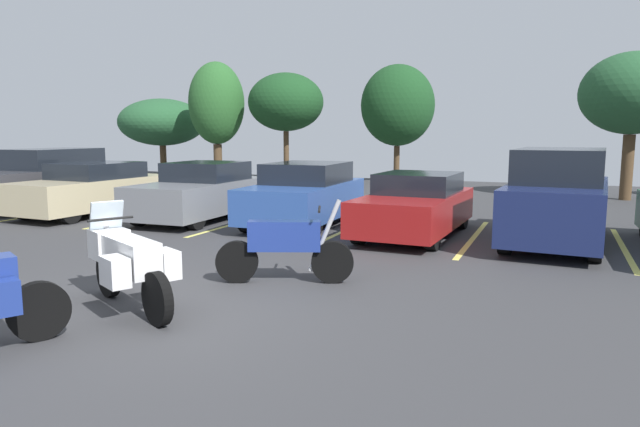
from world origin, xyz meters
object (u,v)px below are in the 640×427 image
motorcycle_second (286,247)px  car_champagne (94,189)px  car_charcoal (46,179)px  car_blue (305,194)px  car_navy (558,198)px  car_red (415,206)px  car_grey (201,192)px  motorcycle_touring (127,261)px

motorcycle_second → car_champagne: (-8.36, 4.74, 0.15)m
car_charcoal → car_blue: (8.88, -0.15, -0.11)m
motorcycle_second → car_navy: 6.33m
car_navy → car_red: bearing=-176.4°
car_champagne → car_charcoal: bearing=165.2°
car_charcoal → car_navy: size_ratio=1.05×
car_red → car_blue: bearing=171.7°
car_charcoal → car_grey: size_ratio=1.10×
motorcycle_second → car_navy: size_ratio=0.43×
motorcycle_second → car_charcoal: size_ratio=0.41×
car_grey → car_blue: 2.95m
car_charcoal → car_blue: size_ratio=1.12×
motorcycle_second → car_grey: size_ratio=0.45×
car_champagne → car_red: size_ratio=1.09×
car_charcoal → car_champagne: bearing=-14.8°
car_charcoal → car_red: (11.80, -0.57, -0.20)m
motorcycle_touring → car_blue: size_ratio=0.47×
car_champagne → car_grey: size_ratio=1.05×
motorcycle_second → car_grey: car_grey is taller
motorcycle_second → car_champagne: car_champagne is taller
car_champagne → car_blue: bearing=4.7°
car_red → car_champagne: bearing=-179.4°
car_champagne → car_navy: size_ratio=1.00×
car_grey → car_navy: car_navy is taller
motorcycle_touring → car_champagne: car_champagne is taller
motorcycle_touring → car_red: car_red is taller
motorcycle_touring → motorcycle_second: motorcycle_touring is taller
car_blue → car_grey: bearing=-176.7°
car_grey → car_navy: 8.82m
motorcycle_touring → car_champagne: (-7.02, 6.70, 0.07)m
motorcycle_touring → car_grey: bearing=117.3°
car_navy → car_charcoal: bearing=178.5°
car_red → motorcycle_touring: bearing=-108.1°
car_navy → car_grey: bearing=179.6°
car_blue → car_champagne: bearing=-175.3°
car_charcoal → car_red: car_charcoal is taller
car_champagne → car_navy: 12.20m
motorcycle_second → car_navy: car_navy is taller
car_blue → car_red: (2.92, -0.42, -0.09)m
motorcycle_touring → car_charcoal: bearing=142.4°
motorcycle_touring → car_grey: size_ratio=0.46×
car_navy → car_blue: bearing=177.7°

